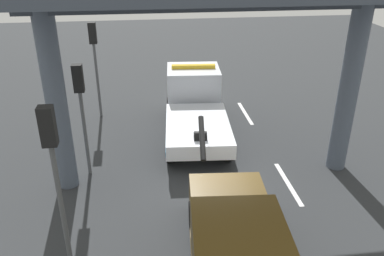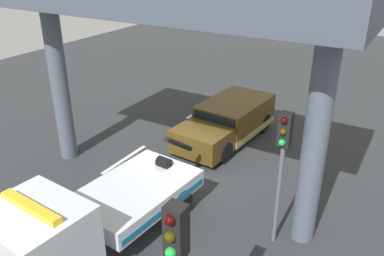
{
  "view_description": "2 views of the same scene",
  "coord_description": "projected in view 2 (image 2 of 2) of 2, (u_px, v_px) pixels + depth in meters",
  "views": [
    {
      "loc": [
        -10.93,
        2.02,
        7.6
      ],
      "look_at": [
        0.79,
        0.55,
        1.9
      ],
      "focal_mm": 37.49,
      "sensor_mm": 36.0,
      "label": 1
    },
    {
      "loc": [
        10.46,
        6.74,
        7.77
      ],
      "look_at": [
        -0.91,
        -0.08,
        1.61
      ],
      "focal_mm": 37.4,
      "sensor_mm": 36.0,
      "label": 2
    }
  ],
  "objects": [
    {
      "name": "ground_plane",
      "position": [
        181.0,
        179.0,
        14.58
      ],
      "size": [
        60.0,
        40.0,
        0.1
      ],
      "primitive_type": "cube",
      "color": "#2D3033"
    },
    {
      "name": "lane_stripe_west",
      "position": [
        200.0,
        110.0,
        20.46
      ],
      "size": [
        2.6,
        0.16,
        0.01
      ],
      "primitive_type": "cube",
      "color": "silver",
      "rests_on": "ground"
    },
    {
      "name": "lane_stripe_mid",
      "position": [
        125.0,
        159.0,
        15.79
      ],
      "size": [
        2.6,
        0.16,
        0.01
      ],
      "primitive_type": "cube",
      "color": "silver",
      "rests_on": "ground"
    },
    {
      "name": "tow_truck_white",
      "position": [
        85.0,
        218.0,
        10.49
      ],
      "size": [
        7.32,
        2.83,
        2.46
      ],
      "color": "silver",
      "rests_on": "ground"
    },
    {
      "name": "towed_van_green",
      "position": [
        228.0,
        122.0,
        17.17
      ],
      "size": [
        5.34,
        2.55,
        1.58
      ],
      "color": "#4C3814",
      "rests_on": "ground"
    },
    {
      "name": "overpass_structure",
      "position": [
        162.0,
        11.0,
        11.33
      ],
      "size": [
        3.6,
        11.46,
        6.89
      ],
      "color": "#4C5666",
      "rests_on": "ground"
    },
    {
      "name": "traffic_light_near",
      "position": [
        328.0,
        90.0,
        13.61
      ],
      "size": [
        0.39,
        0.32,
        4.42
      ],
      "color": "#515456",
      "rests_on": "ground"
    },
    {
      "name": "traffic_light_far",
      "position": [
        283.0,
        151.0,
        10.24
      ],
      "size": [
        0.39,
        0.32,
        3.97
      ],
      "color": "#515456",
      "rests_on": "ground"
    }
  ]
}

